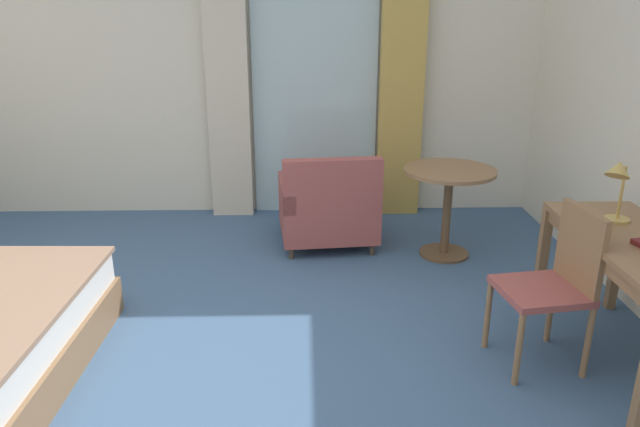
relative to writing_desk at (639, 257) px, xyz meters
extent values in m
cube|color=#426084|center=(-2.46, -0.15, -0.72)|extent=(6.34, 6.52, 0.10)
cube|color=silver|center=(-2.46, 2.85, 0.59)|extent=(5.94, 0.12, 2.51)
cube|color=silver|center=(-1.73, 2.77, 0.44)|extent=(1.18, 0.02, 2.21)
cube|color=beige|center=(-2.54, 2.67, 0.46)|extent=(0.39, 0.10, 2.25)
cube|color=tan|center=(-0.92, 2.67, 0.46)|extent=(0.41, 0.10, 2.25)
cube|color=olive|center=(0.00, 0.00, 0.02)|extent=(0.54, 1.32, 0.08)
cube|color=olive|center=(0.26, 0.66, -0.30)|extent=(0.06, 0.06, 0.73)
cube|color=olive|center=(-0.25, 0.66, -0.30)|extent=(0.06, 0.06, 0.73)
cube|color=#9E4C47|center=(-0.51, 0.02, -0.21)|extent=(0.51, 0.49, 0.04)
cube|color=olive|center=(-0.31, 0.05, 0.04)|extent=(0.10, 0.41, 0.45)
cylinder|color=olive|center=(-0.74, 0.18, -0.45)|extent=(0.04, 0.04, 0.44)
cylinder|color=olive|center=(-0.68, -0.20, -0.45)|extent=(0.04, 0.04, 0.44)
cylinder|color=olive|center=(-0.34, 0.24, -0.45)|extent=(0.04, 0.04, 0.44)
cylinder|color=olive|center=(-0.28, -0.14, -0.45)|extent=(0.04, 0.04, 0.44)
cylinder|color=tan|center=(0.02, 0.33, 0.10)|extent=(0.15, 0.15, 0.02)
cylinder|color=tan|center=(0.02, 0.33, 0.27)|extent=(0.02, 0.02, 0.32)
cone|color=tan|center=(-0.10, 0.18, 0.46)|extent=(0.17, 0.16, 0.16)
cube|color=#9E4C47|center=(-1.64, 1.91, -0.42)|extent=(0.86, 0.85, 0.29)
cube|color=#9E4C47|center=(-1.61, 1.58, -0.06)|extent=(0.80, 0.19, 0.44)
cube|color=#9E4C47|center=(-1.30, 1.94, -0.20)|extent=(0.17, 0.78, 0.16)
cube|color=#9E4C47|center=(-1.99, 1.87, -0.20)|extent=(0.17, 0.78, 0.16)
cylinder|color=#4C3D2D|center=(-1.34, 2.27, -0.62)|extent=(0.04, 0.04, 0.10)
cylinder|color=#4C3D2D|center=(-2.01, 2.20, -0.62)|extent=(0.04, 0.04, 0.10)
cylinder|color=#4C3D2D|center=(-1.28, 1.61, -0.62)|extent=(0.04, 0.04, 0.10)
cylinder|color=#4C3D2D|center=(-1.95, 1.55, -0.62)|extent=(0.04, 0.04, 0.10)
cylinder|color=olive|center=(-0.68, 1.60, 0.06)|extent=(0.73, 0.73, 0.03)
cylinder|color=brown|center=(-0.68, 1.60, -0.31)|extent=(0.07, 0.07, 0.71)
cylinder|color=brown|center=(-0.68, 1.60, -0.66)|extent=(0.40, 0.40, 0.02)
camera|label=1|loc=(-1.83, -2.96, 1.33)|focal=33.55mm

